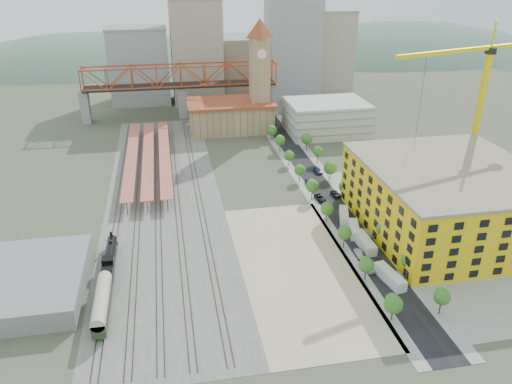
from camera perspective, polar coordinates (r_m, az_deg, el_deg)
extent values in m
plane|color=#474C38|center=(153.90, 3.15, -1.99)|extent=(400.00, 400.00, 0.00)
cube|color=#605E59|center=(165.92, -10.47, -0.29)|extent=(36.00, 165.00, 0.06)
cube|color=tan|center=(126.64, 4.72, -8.49)|extent=(28.00, 67.00, 0.06)
cube|color=black|center=(170.95, 7.20, 0.72)|extent=(12.00, 170.00, 0.06)
cube|color=gray|center=(169.45, 5.42, 0.58)|extent=(3.00, 170.00, 0.04)
cube|color=gray|center=(172.63, 8.94, 0.85)|extent=(3.00, 170.00, 0.04)
cube|color=gray|center=(154.26, 21.48, -3.76)|extent=(50.00, 90.00, 0.06)
cube|color=#382B23|center=(166.75, -15.52, -0.64)|extent=(0.12, 160.00, 0.18)
cube|color=#382B23|center=(166.61, -15.03, -0.61)|extent=(0.12, 160.00, 0.18)
cube|color=#382B23|center=(166.23, -13.47, -0.49)|extent=(0.12, 160.00, 0.18)
cube|color=#382B23|center=(166.14, -12.98, -0.45)|extent=(0.12, 160.00, 0.18)
cube|color=#382B23|center=(165.94, -11.41, -0.33)|extent=(0.12, 160.00, 0.18)
cube|color=#382B23|center=(165.90, -10.91, -0.29)|extent=(0.12, 160.00, 0.18)
cube|color=#382B23|center=(165.86, -9.34, -0.17)|extent=(0.12, 160.00, 0.18)
cube|color=#382B23|center=(165.87, -8.85, -0.13)|extent=(0.12, 160.00, 0.18)
cube|color=#382B23|center=(166.03, -6.93, 0.02)|extent=(0.12, 160.00, 0.18)
cube|color=#382B23|center=(166.11, -6.44, 0.06)|extent=(0.12, 160.00, 0.18)
cube|color=#B45445|center=(190.28, -14.03, 4.01)|extent=(4.00, 80.00, 0.25)
cylinder|color=black|center=(190.98, -13.97, 3.45)|extent=(0.24, 0.24, 4.00)
cube|color=#B45445|center=(189.95, -12.23, 4.16)|extent=(4.00, 80.00, 0.25)
cylinder|color=black|center=(190.65, -12.17, 3.60)|extent=(0.24, 0.24, 4.00)
cube|color=#B45445|center=(189.81, -10.42, 4.31)|extent=(4.00, 80.00, 0.25)
cylinder|color=black|center=(190.51, -10.37, 3.74)|extent=(0.24, 0.24, 4.00)
cube|color=tan|center=(226.10, -2.96, 8.59)|extent=(36.00, 22.00, 12.00)
cube|color=brown|center=(224.36, -2.99, 10.18)|extent=(38.00, 24.00, 1.20)
cube|color=tan|center=(222.68, 0.42, 12.09)|extent=(8.00, 8.00, 40.00)
pyramid|color=brown|center=(218.14, 0.45, 19.27)|extent=(12.00, 12.00, 8.00)
cylinder|color=white|center=(216.01, 0.65, 15.47)|extent=(4.00, 0.30, 4.00)
cube|color=silver|center=(223.59, 8.05, 8.45)|extent=(34.00, 26.00, 14.00)
cube|color=gray|center=(248.75, -18.93, 9.16)|extent=(4.00, 6.00, 15.00)
cube|color=gray|center=(251.80, 2.04, 10.67)|extent=(4.00, 6.00, 15.00)
cube|color=gray|center=(246.20, -8.40, 10.08)|extent=(4.00, 6.00, 15.00)
cube|color=black|center=(244.30, -8.52, 11.90)|extent=(90.00, 9.00, 1.00)
cube|color=yellow|center=(148.88, 21.03, -0.86)|extent=(44.00, 50.00, 18.00)
cube|color=gray|center=(145.30, 21.59, 2.48)|extent=(44.60, 50.60, 0.80)
cube|color=gray|center=(127.27, -23.92, -9.34)|extent=(22.00, 32.00, 5.00)
cube|color=#9EA0A3|center=(277.97, -13.17, 13.84)|extent=(30.00, 25.00, 38.00)
cube|color=#B2A58C|center=(272.23, -6.81, 15.58)|extent=(26.00, 22.00, 52.00)
cube|color=gray|center=(291.87, -1.48, 14.17)|extent=(24.00, 24.00, 30.00)
cube|color=#9EA0A3|center=(285.04, 4.22, 16.91)|extent=(28.00, 22.00, 60.00)
cube|color=#B2A58C|center=(297.84, 8.57, 15.50)|extent=(22.00, 20.00, 44.00)
cube|color=brown|center=(300.15, -4.51, 14.02)|extent=(20.00, 20.00, 26.00)
ellipsoid|color=#4C6B59|center=(419.08, -16.41, 4.76)|extent=(396.00, 216.00, 180.00)
ellipsoid|color=#4C6B59|center=(431.33, 0.00, 2.97)|extent=(484.00, 264.00, 220.00)
ellipsoid|color=#4C6B59|center=(459.83, 14.96, 6.44)|extent=(418.00, 228.00, 190.00)
cylinder|color=black|center=(133.60, -16.29, -6.41)|extent=(2.45, 11.78, 2.45)
cube|color=black|center=(128.09, -16.51, -7.80)|extent=(2.75, 2.94, 3.14)
cylinder|color=black|center=(136.97, -16.22, -4.72)|extent=(0.69, 0.69, 1.57)
sphere|color=black|center=(134.65, -16.29, -5.52)|extent=(0.98, 0.98, 0.98)
cone|color=black|center=(140.07, -16.01, -5.52)|extent=(2.55, 1.57, 2.55)
cube|color=black|center=(124.71, -16.63, -9.12)|extent=(2.75, 5.89, 2.75)
cube|color=#24321B|center=(114.57, -17.15, -12.33)|extent=(2.85, 17.67, 3.14)
cylinder|color=#ADA899|center=(113.59, -17.26, -11.66)|extent=(3.04, 17.67, 3.04)
cube|color=yellow|center=(176.79, 23.90, 7.15)|extent=(1.56, 1.56, 43.84)
cube|color=black|center=(172.02, 25.24, 14.39)|extent=(2.44, 2.44, 1.95)
cube|color=yellow|center=(157.88, 20.95, 14.70)|extent=(35.81, 11.72, 1.17)
cube|color=yellow|center=(176.48, 26.53, 14.70)|extent=(11.54, 4.47, 1.17)
cube|color=yellow|center=(171.38, 25.55, 15.98)|extent=(0.49, 0.49, 7.79)
cube|color=silver|center=(124.32, 15.05, -9.34)|extent=(4.38, 10.38, 2.76)
cube|color=silver|center=(136.46, 12.30, -5.69)|extent=(3.09, 10.34, 2.80)
cube|color=silver|center=(142.62, 11.15, -4.22)|extent=(4.73, 9.46, 2.50)
cube|color=silver|center=(149.53, 10.01, -2.67)|extent=(5.04, 9.52, 2.52)
imported|color=#BABABA|center=(127.49, 12.79, -8.45)|extent=(2.22, 4.77, 1.58)
imported|color=#98989D|center=(132.80, 11.67, -6.91)|extent=(1.49, 4.16, 1.37)
imported|color=black|center=(160.45, 7.33, -0.69)|extent=(2.99, 5.56, 1.48)
imported|color=navy|center=(170.73, 6.15, 0.99)|extent=(2.54, 5.06, 1.41)
imported|color=white|center=(126.37, 16.14, -9.24)|extent=(2.00, 4.23, 1.40)
imported|color=gray|center=(142.53, 12.51, -4.60)|extent=(2.36, 4.86, 1.53)
imported|color=black|center=(163.92, 9.13, -0.26)|extent=(2.71, 5.10, 1.37)
imported|color=navy|center=(181.16, 7.09, 2.42)|extent=(2.45, 5.44, 1.55)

